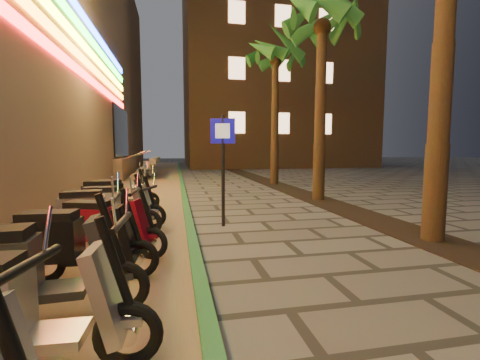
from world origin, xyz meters
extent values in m
plane|color=#474442|center=(0.00, 0.00, 0.00)|extent=(120.00, 120.00, 0.00)
cube|color=#8C7251|center=(-2.60, 10.00, 0.01)|extent=(3.40, 60.00, 0.01)
cube|color=#2A7036|center=(-0.90, 10.00, 0.05)|extent=(0.18, 60.00, 0.10)
cube|color=black|center=(3.60, 5.00, 0.01)|extent=(1.20, 40.00, 0.02)
cube|color=black|center=(-4.45, 18.00, 2.80)|extent=(0.08, 5.00, 3.00)
cube|color=gray|center=(-6.50, 18.00, 0.60)|extent=(5.00, 6.00, 1.20)
cube|color=#FF1414|center=(-4.45, 6.00, 4.50)|extent=(0.06, 26.00, 0.28)
cube|color=orange|center=(-4.45, 6.00, 5.05)|extent=(0.06, 26.00, 0.28)
cube|color=gray|center=(-3.50, 18.00, 0.15)|extent=(0.35, 5.00, 0.30)
cube|color=gray|center=(-3.15, 18.00, 0.45)|extent=(0.35, 5.00, 0.30)
cube|color=gray|center=(-2.80, 18.00, 0.75)|extent=(0.35, 5.00, 0.30)
cube|color=gray|center=(-2.45, 18.00, 1.05)|extent=(0.35, 5.00, 0.30)
cylinder|color=silver|center=(-3.90, 16.00, 1.25)|extent=(2.09, 0.06, 0.81)
cylinder|color=silver|center=(-3.90, 20.00, 1.25)|extent=(2.09, 0.06, 0.81)
cube|color=brown|center=(9.00, 32.00, 12.50)|extent=(18.00, 16.00, 25.00)
cube|color=#F2B985|center=(4.00, 23.97, 4.00)|extent=(1.40, 0.06, 1.80)
cube|color=#F2B985|center=(8.00, 23.97, 4.00)|extent=(1.40, 0.06, 1.80)
cube|color=#F2B985|center=(12.00, 23.97, 4.00)|extent=(1.40, 0.06, 1.80)
cube|color=#F2B985|center=(4.00, 23.97, 8.50)|extent=(1.40, 0.06, 1.80)
cube|color=#F2B985|center=(8.00, 23.97, 8.50)|extent=(1.40, 0.06, 1.80)
cube|color=#F2B985|center=(12.00, 23.97, 8.50)|extent=(1.40, 0.06, 1.80)
cube|color=#F2B985|center=(4.00, 23.97, 13.00)|extent=(1.40, 0.06, 1.80)
cube|color=#F2B985|center=(8.00, 23.97, 13.00)|extent=(1.40, 0.06, 1.80)
cube|color=#F2B985|center=(12.00, 23.97, 13.00)|extent=(1.40, 0.06, 1.80)
cylinder|color=#472D19|center=(3.60, 2.00, 2.73)|extent=(0.40, 0.40, 5.45)
cylinder|color=#472D19|center=(3.60, 7.00, 2.85)|extent=(0.40, 0.40, 5.70)
sphere|color=#472D19|center=(3.60, 7.00, 5.70)|extent=(0.56, 0.56, 0.56)
cone|color=#23541A|center=(4.49, 7.00, 6.15)|extent=(0.60, 1.93, 1.52)
cone|color=#23541A|center=(4.28, 7.57, 6.15)|extent=(1.70, 1.86, 1.52)
cone|color=#23541A|center=(3.75, 7.87, 6.15)|extent=(2.00, 0.93, 1.52)
cone|color=#23541A|center=(3.16, 7.77, 6.15)|extent=(1.97, 1.48, 1.52)
cone|color=#23541A|center=(2.77, 7.30, 6.15)|extent=(1.22, 2.02, 1.52)
cone|color=#23541A|center=(2.77, 6.70, 6.15)|extent=(1.22, 2.02, 1.52)
cone|color=#23541A|center=(3.16, 6.23, 6.15)|extent=(1.97, 1.48, 1.52)
cone|color=#23541A|center=(3.75, 6.13, 6.15)|extent=(2.00, 0.93, 1.52)
cone|color=#23541A|center=(4.28, 6.43, 6.15)|extent=(1.70, 1.86, 1.52)
cylinder|color=#472D19|center=(3.60, 12.00, 2.98)|extent=(0.40, 0.40, 5.95)
sphere|color=#472D19|center=(3.60, 12.00, 5.95)|extent=(0.56, 0.56, 0.56)
cone|color=#23541A|center=(4.49, 12.00, 6.40)|extent=(0.60, 1.93, 1.52)
cone|color=#23541A|center=(4.28, 12.57, 6.40)|extent=(1.70, 1.86, 1.52)
cone|color=#23541A|center=(3.75, 12.87, 6.40)|extent=(2.00, 0.93, 1.52)
cone|color=#23541A|center=(3.16, 12.77, 6.40)|extent=(1.97, 1.48, 1.52)
cone|color=#23541A|center=(2.77, 12.30, 6.40)|extent=(1.22, 2.02, 1.52)
cone|color=#23541A|center=(2.77, 11.70, 6.40)|extent=(1.22, 2.02, 1.52)
cone|color=#23541A|center=(3.16, 11.23, 6.40)|extent=(1.97, 1.48, 1.52)
cone|color=#23541A|center=(3.75, 11.13, 6.40)|extent=(2.00, 0.93, 1.52)
cone|color=#23541A|center=(4.28, 11.43, 6.40)|extent=(1.70, 1.86, 1.52)
cylinder|color=black|center=(-0.14, 3.93, 1.24)|extent=(0.08, 0.08, 2.48)
cube|color=#100DA9|center=(-0.15, 3.91, 2.14)|extent=(0.53, 0.19, 0.55)
cube|color=white|center=(-0.16, 3.89, 2.14)|extent=(0.31, 0.11, 0.32)
cylinder|color=black|center=(-1.91, -1.62, 0.87)|extent=(0.31, 0.13, 0.80)
cylinder|color=black|center=(-1.86, -1.63, 1.21)|extent=(0.16, 0.63, 0.05)
torus|color=black|center=(-1.57, -0.61, 0.27)|extent=(0.55, 0.13, 0.55)
cylinder|color=silver|center=(-1.57, -0.61, 0.27)|extent=(0.15, 0.11, 0.15)
cube|color=#B9B9BD|center=(-2.17, -0.58, 0.32)|extent=(0.60, 0.38, 0.08)
cube|color=#B9B9BD|center=(-1.72, -0.60, 0.63)|extent=(0.30, 0.43, 0.74)
cylinder|color=black|center=(-1.64, -0.60, 0.84)|extent=(0.29, 0.09, 0.78)
cylinder|color=black|center=(-1.59, -0.61, 1.18)|extent=(0.07, 0.61, 0.05)
cube|color=#B9B9BD|center=(-1.57, -0.61, 0.40)|extent=(0.24, 0.16, 0.06)
torus|color=black|center=(-1.75, 0.28, 0.29)|extent=(0.58, 0.15, 0.58)
cylinder|color=silver|center=(-1.75, 0.28, 0.29)|extent=(0.16, 0.12, 0.16)
cube|color=#26292B|center=(-2.39, 0.23, 0.33)|extent=(0.63, 0.42, 0.09)
cube|color=#26292B|center=(-1.91, 0.26, 0.67)|extent=(0.33, 0.46, 0.78)
cylinder|color=black|center=(-1.83, 0.27, 0.89)|extent=(0.31, 0.10, 0.82)
cylinder|color=black|center=(-1.78, 0.27, 1.24)|extent=(0.09, 0.65, 0.05)
cube|color=#26292B|center=(-1.75, 0.28, 0.42)|extent=(0.25, 0.17, 0.07)
torus|color=black|center=(-2.86, 1.28, 0.27)|extent=(0.55, 0.14, 0.55)
cylinder|color=silver|center=(-2.86, 1.28, 0.27)|extent=(0.15, 0.11, 0.15)
torus|color=black|center=(-1.69, 1.21, 0.27)|extent=(0.55, 0.14, 0.55)
cylinder|color=silver|center=(-1.69, 1.21, 0.27)|extent=(0.15, 0.11, 0.15)
cube|color=black|center=(-2.29, 1.25, 0.32)|extent=(0.60, 0.39, 0.08)
cube|color=black|center=(-2.78, 1.28, 0.58)|extent=(0.76, 0.45, 0.53)
cube|color=black|center=(-2.78, 1.28, 0.88)|extent=(0.67, 0.38, 0.13)
cube|color=black|center=(-1.83, 1.22, 0.63)|extent=(0.31, 0.44, 0.74)
cylinder|color=black|center=(-1.76, 1.21, 0.84)|extent=(0.29, 0.09, 0.78)
cylinder|color=black|center=(-1.71, 1.21, 1.18)|extent=(0.09, 0.61, 0.05)
cube|color=black|center=(-1.69, 1.21, 0.40)|extent=(0.24, 0.16, 0.06)
torus|color=black|center=(-2.65, 2.31, 0.26)|extent=(0.53, 0.26, 0.53)
cylinder|color=silver|center=(-2.65, 2.31, 0.26)|extent=(0.17, 0.14, 0.14)
torus|color=black|center=(-1.57, 1.96, 0.26)|extent=(0.53, 0.26, 0.53)
cylinder|color=silver|center=(-1.57, 1.96, 0.26)|extent=(0.17, 0.14, 0.14)
cube|color=maroon|center=(-2.12, 2.14, 0.30)|extent=(0.64, 0.50, 0.08)
cube|color=maroon|center=(-2.57, 2.29, 0.56)|extent=(0.79, 0.58, 0.51)
cube|color=black|center=(-2.57, 2.29, 0.85)|extent=(0.70, 0.50, 0.12)
cube|color=maroon|center=(-1.70, 2.01, 0.61)|extent=(0.38, 0.47, 0.71)
cylinder|color=black|center=(-1.64, 1.99, 0.81)|extent=(0.29, 0.15, 0.75)
cylinder|color=black|center=(-1.59, 1.97, 1.13)|extent=(0.22, 0.57, 0.04)
cube|color=maroon|center=(-1.57, 1.96, 0.38)|extent=(0.26, 0.20, 0.06)
torus|color=black|center=(-2.95, 3.09, 0.28)|extent=(0.58, 0.18, 0.57)
cylinder|color=silver|center=(-2.95, 3.09, 0.28)|extent=(0.17, 0.13, 0.15)
torus|color=black|center=(-1.74, 3.25, 0.28)|extent=(0.58, 0.18, 0.57)
cylinder|color=silver|center=(-1.74, 3.25, 0.28)|extent=(0.17, 0.13, 0.15)
cube|color=gray|center=(-2.36, 3.17, 0.33)|extent=(0.64, 0.45, 0.09)
cube|color=gray|center=(-2.86, 3.10, 0.60)|extent=(0.81, 0.51, 0.55)
cube|color=black|center=(-2.86, 3.10, 0.92)|extent=(0.72, 0.44, 0.13)
cube|color=gray|center=(-1.89, 3.23, 0.66)|extent=(0.35, 0.47, 0.77)
cylinder|color=black|center=(-1.81, 3.24, 0.87)|extent=(0.31, 0.12, 0.81)
cylinder|color=black|center=(-1.76, 3.25, 1.22)|extent=(0.13, 0.63, 0.05)
cube|color=gray|center=(-1.74, 3.25, 0.41)|extent=(0.26, 0.18, 0.07)
torus|color=black|center=(-2.84, 4.07, 0.27)|extent=(0.55, 0.14, 0.54)
cylinder|color=silver|center=(-2.84, 4.07, 0.27)|extent=(0.15, 0.11, 0.15)
torus|color=black|center=(-1.67, 4.01, 0.27)|extent=(0.55, 0.14, 0.54)
cylinder|color=silver|center=(-1.67, 4.01, 0.27)|extent=(0.15, 0.11, 0.15)
cube|color=silver|center=(-2.27, 4.04, 0.31)|extent=(0.59, 0.39, 0.08)
cube|color=silver|center=(-2.76, 4.07, 0.58)|extent=(0.75, 0.44, 0.52)
cube|color=black|center=(-2.76, 4.07, 0.88)|extent=(0.67, 0.37, 0.13)
cube|color=silver|center=(-1.82, 4.01, 0.63)|extent=(0.30, 0.43, 0.74)
cylinder|color=black|center=(-1.74, 4.01, 0.84)|extent=(0.29, 0.09, 0.77)
cylinder|color=black|center=(-1.69, 4.01, 1.17)|extent=(0.08, 0.61, 0.05)
cube|color=silver|center=(-1.67, 4.01, 0.40)|extent=(0.24, 0.16, 0.06)
torus|color=black|center=(-3.07, 5.12, 0.28)|extent=(0.57, 0.16, 0.56)
cylinder|color=silver|center=(-3.07, 5.12, 0.28)|extent=(0.16, 0.12, 0.15)
torus|color=black|center=(-1.86, 5.01, 0.28)|extent=(0.57, 0.16, 0.56)
cylinder|color=silver|center=(-1.86, 5.01, 0.28)|extent=(0.16, 0.12, 0.15)
cube|color=#292D2F|center=(-2.48, 5.07, 0.32)|extent=(0.63, 0.42, 0.09)
cube|color=#292D2F|center=(-2.98, 5.12, 0.60)|extent=(0.79, 0.48, 0.54)
cube|color=black|center=(-2.98, 5.12, 0.91)|extent=(0.70, 0.41, 0.13)
cube|color=#292D2F|center=(-2.01, 5.02, 0.65)|extent=(0.33, 0.46, 0.76)
cylinder|color=black|center=(-1.94, 5.01, 0.87)|extent=(0.30, 0.10, 0.80)
cylinder|color=black|center=(-1.88, 5.01, 1.21)|extent=(0.11, 0.63, 0.05)
cube|color=#292D2F|center=(-1.86, 5.01, 0.41)|extent=(0.25, 0.17, 0.06)
torus|color=black|center=(-3.02, 5.87, 0.27)|extent=(0.55, 0.23, 0.54)
cylinder|color=silver|center=(-3.02, 5.87, 0.27)|extent=(0.17, 0.14, 0.14)
torus|color=black|center=(-1.90, 6.15, 0.27)|extent=(0.55, 0.23, 0.54)
cylinder|color=silver|center=(-1.90, 6.15, 0.27)|extent=(0.17, 0.14, 0.14)
cube|color=black|center=(-2.47, 6.01, 0.31)|extent=(0.64, 0.48, 0.08)
cube|color=black|center=(-2.94, 5.89, 0.57)|extent=(0.80, 0.56, 0.52)
cube|color=black|center=(-2.94, 5.89, 0.87)|extent=(0.70, 0.48, 0.12)
cube|color=black|center=(-2.04, 6.12, 0.62)|extent=(0.37, 0.47, 0.73)
cylinder|color=black|center=(-1.97, 6.13, 0.83)|extent=(0.29, 0.14, 0.76)
cylinder|color=black|center=(-1.92, 6.15, 1.16)|extent=(0.19, 0.59, 0.05)
cube|color=black|center=(-1.90, 6.15, 0.39)|extent=(0.26, 0.20, 0.06)
camera|label=1|loc=(-1.17, -3.13, 1.73)|focal=24.00mm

